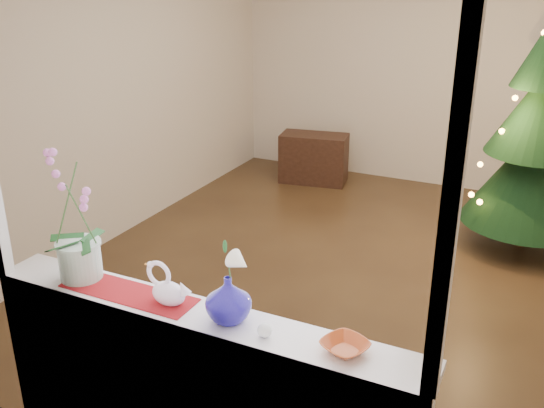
% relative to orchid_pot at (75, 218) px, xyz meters
% --- Properties ---
extents(ground, '(5.00, 5.00, 0.00)m').
position_rel_orchid_pot_xyz_m(ground, '(0.68, 2.35, -1.25)').
color(ground, '#332214').
rests_on(ground, ground).
extents(wall_back, '(4.50, 0.10, 2.70)m').
position_rel_orchid_pot_xyz_m(wall_back, '(0.68, 4.85, 0.10)').
color(wall_back, beige).
rests_on(wall_back, ground).
extents(wall_front, '(4.50, 0.10, 2.70)m').
position_rel_orchid_pot_xyz_m(wall_front, '(0.68, -0.15, 0.10)').
color(wall_front, beige).
rests_on(wall_front, ground).
extents(wall_left, '(0.10, 5.00, 2.70)m').
position_rel_orchid_pot_xyz_m(wall_left, '(-1.57, 2.35, 0.10)').
color(wall_left, beige).
rests_on(wall_left, ground).
extents(windowsill, '(2.20, 0.26, 0.04)m').
position_rel_orchid_pot_xyz_m(windowsill, '(0.68, -0.02, -0.35)').
color(windowsill, white).
rests_on(windowsill, window_apron).
extents(window_frame, '(2.22, 0.06, 1.60)m').
position_rel_orchid_pot_xyz_m(window_frame, '(0.68, -0.12, 0.45)').
color(window_frame, white).
rests_on(window_frame, windowsill).
extents(runner, '(0.70, 0.20, 0.01)m').
position_rel_orchid_pot_xyz_m(runner, '(0.30, -0.02, -0.33)').
color(runner, maroon).
rests_on(runner, windowsill).
extents(orchid_pot, '(0.23, 0.23, 0.66)m').
position_rel_orchid_pot_xyz_m(orchid_pot, '(0.00, 0.00, 0.00)').
color(orchid_pot, white).
rests_on(orchid_pot, windowsill).
extents(swan, '(0.25, 0.15, 0.20)m').
position_rel_orchid_pot_xyz_m(swan, '(0.54, -0.01, -0.23)').
color(swan, white).
rests_on(swan, windowsill).
extents(blue_vase, '(0.27, 0.27, 0.25)m').
position_rel_orchid_pot_xyz_m(blue_vase, '(0.86, -0.02, -0.21)').
color(blue_vase, '#110A65').
rests_on(blue_vase, windowsill).
extents(lily, '(0.14, 0.08, 0.19)m').
position_rel_orchid_pot_xyz_m(lily, '(0.86, -0.02, 0.01)').
color(lily, white).
rests_on(lily, blue_vase).
extents(paperweight, '(0.07, 0.07, 0.06)m').
position_rel_orchid_pot_xyz_m(paperweight, '(1.06, -0.06, -0.30)').
color(paperweight, white).
rests_on(paperweight, windowsill).
extents(amber_dish, '(0.21, 0.21, 0.04)m').
position_rel_orchid_pot_xyz_m(amber_dish, '(1.40, -0.01, -0.31)').
color(amber_dish, '#AF461D').
rests_on(amber_dish, windowsill).
extents(xmas_tree, '(1.28, 1.28, 2.08)m').
position_rel_orchid_pot_xyz_m(xmas_tree, '(1.89, 3.50, -0.21)').
color(xmas_tree, black).
rests_on(xmas_tree, ground).
extents(side_table, '(0.82, 0.51, 0.57)m').
position_rel_orchid_pot_xyz_m(side_table, '(-0.49, 4.31, -0.96)').
color(side_table, black).
rests_on(side_table, ground).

